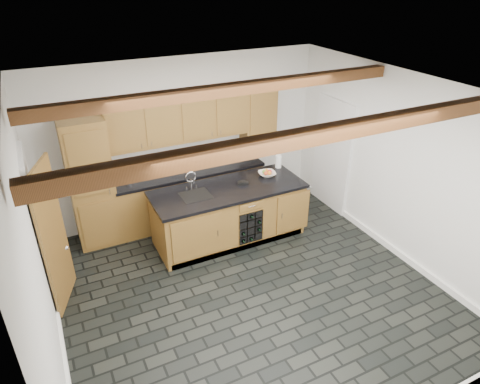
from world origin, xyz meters
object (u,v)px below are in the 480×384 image
at_px(island, 229,214).
at_px(kitchen_scale, 243,183).
at_px(fruit_bowl, 267,174).
at_px(paper_towel, 278,161).

height_order(island, kitchen_scale, kitchen_scale).
relative_size(kitchen_scale, fruit_bowl, 0.69).
height_order(island, fruit_bowl, fruit_bowl).
distance_m(island, fruit_bowl, 0.93).
height_order(island, paper_towel, paper_towel).
distance_m(kitchen_scale, paper_towel, 0.91).
distance_m(kitchen_scale, fruit_bowl, 0.51).
bearing_deg(island, kitchen_scale, 7.56).
distance_m(island, kitchen_scale, 0.56).
bearing_deg(paper_towel, kitchen_scale, -159.64).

